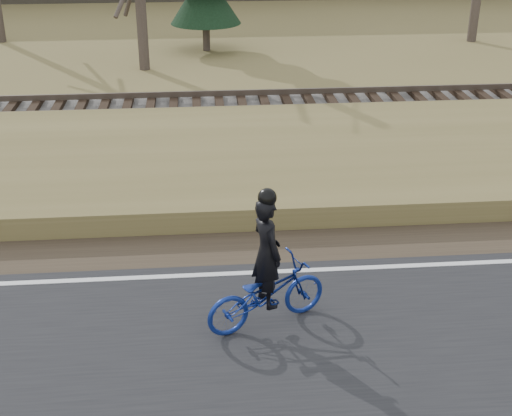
{
  "coord_description": "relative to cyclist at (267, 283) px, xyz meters",
  "views": [
    {
      "loc": [
        -3.01,
        -9.93,
        6.03
      ],
      "look_at": [
        -2.1,
        0.5,
        1.1
      ],
      "focal_mm": 50.0,
      "sensor_mm": 36.0,
      "label": 1
    }
  ],
  "objects": [
    {
      "name": "edge_line",
      "position": [
        2.1,
        1.45,
        -0.67
      ],
      "size": [
        120.0,
        0.12,
        0.01
      ],
      "primitive_type": "cube",
      "color": "silver",
      "rests_on": "road"
    },
    {
      "name": "cyclist",
      "position": [
        0.0,
        0.0,
        0.0
      ],
      "size": [
        1.98,
        1.32,
        2.15
      ],
      "rotation": [
        0.0,
        0.0,
        1.97
      ],
      "color": "navy",
      "rests_on": "road"
    },
    {
      "name": "ground",
      "position": [
        2.1,
        1.25,
        -0.73
      ],
      "size": [
        120.0,
        120.0,
        0.0
      ],
      "primitive_type": "plane",
      "color": "olive",
      "rests_on": "ground"
    },
    {
      "name": "embankment",
      "position": [
        2.1,
        5.45,
        -0.51
      ],
      "size": [
        120.0,
        5.0,
        0.44
      ],
      "primitive_type": "cube",
      "color": "olive",
      "rests_on": "ground"
    },
    {
      "name": "ballast",
      "position": [
        2.1,
        9.25,
        -0.51
      ],
      "size": [
        120.0,
        3.0,
        0.45
      ],
      "primitive_type": "cube",
      "color": "slate",
      "rests_on": "ground"
    },
    {
      "name": "railroad",
      "position": [
        2.1,
        9.25,
        -0.2
      ],
      "size": [
        120.0,
        2.4,
        0.29
      ],
      "color": "black",
      "rests_on": "ballast"
    },
    {
      "name": "road",
      "position": [
        2.1,
        -1.25,
        -0.7
      ],
      "size": [
        120.0,
        6.0,
        0.06
      ],
      "primitive_type": "cube",
      "color": "black",
      "rests_on": "ground"
    },
    {
      "name": "shoulder",
      "position": [
        2.1,
        2.45,
        -0.71
      ],
      "size": [
        120.0,
        1.6,
        0.04
      ],
      "primitive_type": "cube",
      "color": "#473A2B",
      "rests_on": "ground"
    }
  ]
}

